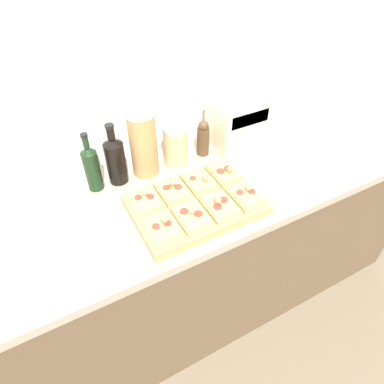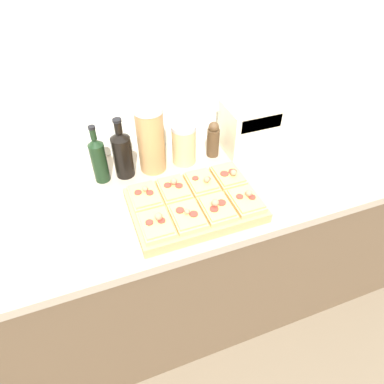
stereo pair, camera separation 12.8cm
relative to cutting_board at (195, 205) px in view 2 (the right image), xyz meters
name	(u,v)px [view 2 (the right image)]	position (x,y,z in m)	size (l,w,h in m)	color
ground_plane	(197,360)	(-0.05, -0.19, -0.94)	(12.00, 12.00, 0.00)	brown
wall_back	(142,77)	(-0.05, 0.49, 0.31)	(6.00, 0.06, 2.50)	silver
kitchen_counter	(175,259)	(-0.05, 0.13, -0.48)	(2.63, 0.67, 0.92)	brown
cutting_board	(195,205)	(0.00, 0.00, 0.00)	(0.48, 0.32, 0.04)	tan
pizza_slice_back_left	(145,196)	(-0.17, 0.08, 0.04)	(0.10, 0.14, 0.05)	tan
pizza_slice_back_midleft	(174,189)	(-0.06, 0.08, 0.04)	(0.10, 0.14, 0.05)	tan
pizza_slice_back_midright	(202,182)	(0.06, 0.08, 0.04)	(0.10, 0.14, 0.05)	tan
pizza_slice_back_right	(228,176)	(0.17, 0.08, 0.04)	(0.10, 0.14, 0.05)	tan
pizza_slice_front_left	(156,224)	(-0.17, -0.08, 0.04)	(0.10, 0.14, 0.06)	tan
pizza_slice_front_midleft	(187,216)	(-0.06, -0.08, 0.03)	(0.10, 0.14, 0.05)	tan
pizza_slice_front_midright	(217,208)	(0.06, -0.08, 0.04)	(0.10, 0.14, 0.06)	tan
pizza_slice_front_right	(246,200)	(0.17, -0.08, 0.04)	(0.10, 0.14, 0.05)	tan
olive_oil_bottle	(99,159)	(-0.30, 0.30, 0.08)	(0.06, 0.06, 0.26)	black
wine_bottle	(122,153)	(-0.20, 0.30, 0.09)	(0.08, 0.08, 0.27)	black
grain_jar_tall	(151,139)	(-0.08, 0.30, 0.13)	(0.12, 0.12, 0.29)	#AD7F4C
grain_jar_short	(184,144)	(0.06, 0.30, 0.07)	(0.11, 0.11, 0.19)	tan
pepper_mill	(213,139)	(0.20, 0.30, 0.06)	(0.05, 0.05, 0.17)	#47331E
toaster_oven	(250,127)	(0.38, 0.30, 0.09)	(0.26, 0.18, 0.22)	beige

